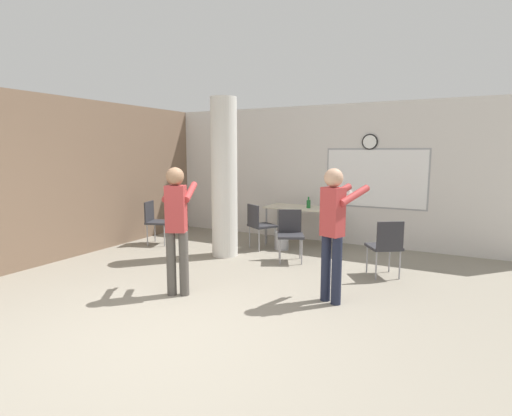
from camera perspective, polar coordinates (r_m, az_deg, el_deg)
name	(u,v)px	position (r m, az deg, el deg)	size (l,w,h in m)	color
ground_plane	(158,337)	(4.38, -13.89, -17.46)	(24.00, 24.00, 0.00)	gray
wall_left_accent	(104,176)	(8.23, -20.91, 4.30)	(0.12, 7.00, 2.80)	#7A604C
wall_back	(323,174)	(8.42, 9.50, 4.79)	(8.00, 0.15, 2.80)	silver
support_pillar	(224,178)	(7.10, -4.55, 4.28)	(0.46, 0.46, 2.80)	silver
folding_table	(302,210)	(8.05, 6.54, -0.27)	(1.42, 0.68, 0.76)	beige
bottle_on_table	(309,204)	(7.91, 7.51, 0.61)	(0.08, 0.08, 0.22)	#1E6B2D
waste_bin	(282,240)	(7.69, 3.74, -4.65)	(0.26, 0.26, 0.35)	#B2B2B7
chair_table_left	(259,223)	(7.64, 0.45, -2.15)	(0.61, 0.61, 0.87)	#2D2D33
chair_mid_room	(386,244)	(6.23, 18.06, -4.92)	(0.61, 0.61, 0.87)	#2D2D33
chair_by_left_wall	(156,219)	(8.31, -14.15, -1.56)	(0.55, 0.55, 0.87)	#2D2D33
chair_table_front	(290,231)	(6.87, 4.92, -3.34)	(0.59, 0.59, 0.87)	#2D2D33
person_playing_side	(334,225)	(4.97, 11.05, -2.34)	(0.53, 0.70, 1.67)	#1E2338
person_playing_front	(177,221)	(5.24, -11.24, -1.80)	(0.55, 0.67, 1.67)	#514C47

